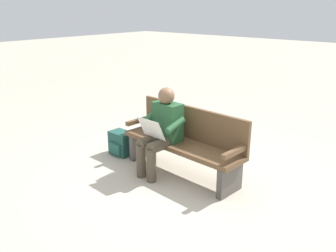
% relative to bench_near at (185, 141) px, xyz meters
% --- Properties ---
extents(ground_plane, '(40.00, 40.00, 0.00)m').
position_rel_bench_near_xyz_m(ground_plane, '(0.00, 0.07, -0.46)').
color(ground_plane, '#B7AD99').
extents(bench_near, '(1.83, 0.60, 0.90)m').
position_rel_bench_near_xyz_m(bench_near, '(0.00, 0.00, 0.00)').
color(bench_near, brown).
rests_on(bench_near, ground).
extents(person_seated, '(0.59, 0.59, 1.18)m').
position_rel_bench_near_xyz_m(person_seated, '(0.23, 0.22, 0.17)').
color(person_seated, '#23512D').
rests_on(person_seated, ground).
extents(backpack, '(0.37, 0.29, 0.36)m').
position_rel_bench_near_xyz_m(backpack, '(1.12, 0.15, -0.28)').
color(backpack, '#1E4C42').
rests_on(backpack, ground).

